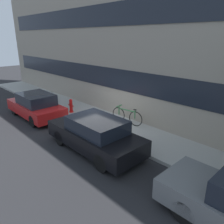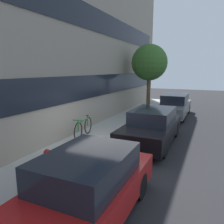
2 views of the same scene
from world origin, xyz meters
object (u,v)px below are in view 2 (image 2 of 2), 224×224
Objects in this scene: bicycle at (83,127)px; street_tree at (149,63)px; parked_car_black at (152,126)px; parked_car_grey at (174,106)px; parked_car_red at (85,189)px; fire_hydrant at (48,163)px.

street_tree is at bearing 163.37° from bicycle.
bicycle is (-0.84, 2.72, -0.14)m from parked_car_black.
bicycle is (-6.56, 2.72, -0.14)m from parked_car_grey.
parked_car_red is at bearing 0.00° from parked_car_grey.
parked_car_red reaches higher than fire_hydrant.
bicycle reaches higher than fire_hydrant.
parked_car_black is 0.93× the size of parked_car_grey.
fire_hydrant is (0.89, 1.69, -0.15)m from parked_car_red.
fire_hydrant is 3.58m from bicycle.
parked_car_grey is (5.71, -0.00, 0.01)m from parked_car_black.
bicycle is at bearing 16.89° from fire_hydrant.
parked_car_black is 2.85m from bicycle.
parked_car_black is (5.16, 0.00, 0.02)m from parked_car_red.
parked_car_red is at bearing -117.93° from fire_hydrant.
fire_hydrant is (-9.98, 1.69, -0.17)m from parked_car_grey.
fire_hydrant is 0.18× the size of street_tree.
bicycle is 7.28m from street_tree.
street_tree reaches higher than bicycle.
street_tree reaches higher than parked_car_grey.
parked_car_black is 5.71m from parked_car_grey.
parked_car_black is 4.59m from fire_hydrant.
fire_hydrant is at bearing -179.62° from street_tree.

